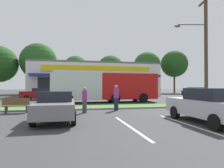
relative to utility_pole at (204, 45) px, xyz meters
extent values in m
cube|color=#427A2D|center=(-6.46, 0.02, -5.32)|extent=(56.00, 2.20, 0.12)
cube|color=gray|center=(-6.46, -1.20, -5.32)|extent=(56.00, 0.24, 0.12)
cube|color=silver|center=(-9.31, -7.34, -5.37)|extent=(0.12, 4.80, 0.01)
cube|color=silver|center=(-6.67, -7.24, -5.37)|extent=(0.12, 4.80, 0.01)
cube|color=silver|center=(-7.39, 21.97, -2.58)|extent=(22.22, 11.70, 5.60)
cube|color=black|center=(-7.39, 16.08, -3.70)|extent=(18.66, 0.08, 2.91)
cube|color=navy|center=(-7.39, 15.42, -1.91)|extent=(20.88, 1.40, 0.35)
cube|color=yellow|center=(-7.39, 16.04, -0.79)|extent=(17.77, 0.16, 1.01)
cube|color=slate|center=(-7.39, 21.97, 0.37)|extent=(22.22, 11.70, 0.30)
cylinder|color=#473323|center=(-19.09, 31.66, -3.16)|extent=(0.44, 0.44, 4.42)
sphere|color=#23511E|center=(-19.09, 31.66, 2.15)|extent=(8.27, 8.27, 8.27)
cylinder|color=#473323|center=(-10.65, 31.40, -3.32)|extent=(0.44, 0.44, 4.11)
sphere|color=#2D6026|center=(-10.65, 31.40, 0.87)|extent=(5.68, 5.68, 5.68)
cylinder|color=#473323|center=(-2.27, 30.74, -3.55)|extent=(0.44, 0.44, 3.65)
sphere|color=#23511E|center=(-2.27, 30.74, 0.70)|extent=(6.46, 6.46, 6.46)
cylinder|color=#473323|center=(6.49, 28.89, -3.17)|extent=(0.44, 0.44, 4.42)
sphere|color=#23511E|center=(6.49, 28.89, 1.50)|extent=(6.56, 6.56, 6.56)
cylinder|color=#473323|center=(14.43, 30.04, -2.87)|extent=(0.44, 0.44, 5.01)
sphere|color=#1E4719|center=(14.43, 30.04, 2.20)|extent=(6.84, 6.84, 6.84)
cylinder|color=#4C3826|center=(0.14, -0.02, -0.35)|extent=(0.30, 0.30, 10.06)
cube|color=#4C3826|center=(0.14, -0.02, 4.08)|extent=(0.56, 2.39, 0.14)
cylinder|color=#59595B|center=(-1.14, 0.20, 1.87)|extent=(2.58, 0.55, 0.10)
ellipsoid|color=#59595B|center=(-2.42, 0.43, 1.72)|extent=(0.56, 0.32, 0.24)
cube|color=#B71414|center=(-5.67, 5.19, -3.68)|extent=(6.15, 2.72, 2.70)
cube|color=silver|center=(-11.20, 5.03, -3.68)|extent=(5.05, 2.69, 2.70)
cube|color=silver|center=(-8.16, 5.12, -2.23)|extent=(10.67, 2.60, 0.20)
cube|color=black|center=(-8.20, 6.42, -3.19)|extent=(10.17, 0.35, 1.19)
cube|color=black|center=(-13.72, 4.96, -3.35)|extent=(0.12, 2.17, 1.51)
cylinder|color=black|center=(-11.99, 3.83, -4.88)|extent=(1.01, 0.33, 1.00)
cylinder|color=black|center=(-12.06, 6.18, -4.88)|extent=(1.01, 0.33, 1.00)
cylinder|color=black|center=(-7.30, 3.97, -4.88)|extent=(1.01, 0.33, 1.00)
cylinder|color=black|center=(-7.37, 6.31, -4.88)|extent=(1.01, 0.33, 1.00)
cylinder|color=black|center=(-4.26, 4.05, -4.88)|extent=(1.01, 0.33, 1.00)
cylinder|color=black|center=(-4.33, 6.40, -4.88)|extent=(1.01, 0.33, 1.00)
cube|color=brown|center=(-15.07, -1.88, -4.93)|extent=(1.60, 0.45, 0.06)
cube|color=brown|center=(-15.07, -2.07, -4.65)|extent=(1.60, 0.06, 0.44)
cube|color=#333338|center=(-14.46, -1.88, -5.15)|extent=(0.08, 0.36, 0.45)
cube|color=#333338|center=(-15.68, -1.88, -5.15)|extent=(0.08, 0.36, 0.45)
cube|color=slate|center=(-12.43, -5.20, -4.74)|extent=(1.75, 4.31, 0.63)
cube|color=black|center=(-12.43, -4.98, -4.18)|extent=(1.54, 1.94, 0.49)
cylinder|color=black|center=(-11.60, -6.53, -5.06)|extent=(0.22, 0.64, 0.64)
cylinder|color=black|center=(-13.27, -6.53, -5.06)|extent=(0.22, 0.64, 0.64)
cylinder|color=black|center=(-11.60, -3.86, -5.06)|extent=(0.22, 0.64, 0.64)
cylinder|color=black|center=(-13.27, -3.86, -5.06)|extent=(0.22, 0.64, 0.64)
cube|color=navy|center=(7.43, 11.36, -4.70)|extent=(4.27, 1.73, 0.71)
cube|color=black|center=(7.21, 11.36, -4.08)|extent=(1.92, 1.53, 0.52)
cylinder|color=black|center=(8.75, 12.19, -5.06)|extent=(0.64, 0.22, 0.64)
cylinder|color=black|center=(8.75, 10.54, -5.06)|extent=(0.64, 0.22, 0.64)
cylinder|color=black|center=(6.10, 12.19, -5.06)|extent=(0.64, 0.22, 0.64)
cylinder|color=black|center=(6.10, 10.54, -5.06)|extent=(0.64, 0.22, 0.64)
cube|color=maroon|center=(-15.58, 10.41, -4.67)|extent=(4.37, 1.90, 0.78)
cube|color=black|center=(-15.36, 10.41, -4.08)|extent=(1.97, 1.67, 0.41)
cylinder|color=black|center=(-16.93, 9.51, -5.06)|extent=(0.64, 0.22, 0.64)
cylinder|color=black|center=(-16.93, 11.31, -5.06)|extent=(0.64, 0.22, 0.64)
cylinder|color=black|center=(-14.22, 9.51, -5.06)|extent=(0.64, 0.22, 0.64)
cylinder|color=black|center=(-14.22, 11.31, -5.06)|extent=(0.64, 0.22, 0.64)
cube|color=#B7B7BC|center=(-5.52, -7.33, -4.68)|extent=(1.81, 4.64, 0.75)
cube|color=black|center=(-5.52, -7.56, -4.04)|extent=(1.59, 2.09, 0.53)
cylinder|color=black|center=(-6.38, -5.89, -5.06)|extent=(0.22, 0.64, 0.64)
cylinder|color=black|center=(-4.66, -5.89, -5.06)|extent=(0.22, 0.64, 0.64)
cylinder|color=black|center=(-6.38, -8.76, -5.06)|extent=(0.22, 0.64, 0.64)
cylinder|color=#47423D|center=(-10.86, -2.78, -4.98)|extent=(0.28, 0.28, 0.79)
cylinder|color=#99338C|center=(-10.86, -2.78, -4.27)|extent=(0.33, 0.33, 0.63)
sphere|color=tan|center=(-10.86, -2.78, -3.85)|extent=(0.22, 0.22, 0.22)
cylinder|color=#1E2338|center=(-8.61, -1.94, -4.94)|extent=(0.31, 0.31, 0.86)
cylinder|color=#99338C|center=(-8.61, -1.94, -4.17)|extent=(0.36, 0.36, 0.68)
sphere|color=tan|center=(-8.61, -1.94, -3.71)|extent=(0.24, 0.24, 0.24)
camera|label=1|loc=(-11.70, -15.03, -3.71)|focal=30.74mm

